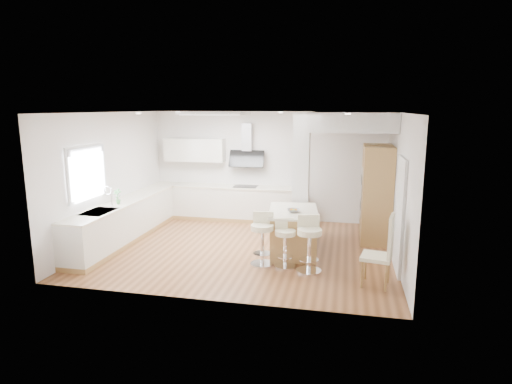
% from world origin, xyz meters
% --- Properties ---
extents(ground, '(6.00, 6.00, 0.00)m').
position_xyz_m(ground, '(0.00, 0.00, 0.00)').
color(ground, brown).
rests_on(ground, ground).
extents(ceiling, '(6.00, 5.00, 0.02)m').
position_xyz_m(ceiling, '(0.00, 0.00, 0.00)').
color(ceiling, silver).
rests_on(ceiling, ground).
extents(wall_back, '(6.00, 0.04, 2.80)m').
position_xyz_m(wall_back, '(0.00, 2.50, 1.40)').
color(wall_back, silver).
rests_on(wall_back, ground).
extents(wall_left, '(0.04, 5.00, 2.80)m').
position_xyz_m(wall_left, '(-3.00, 0.00, 1.40)').
color(wall_left, silver).
rests_on(wall_left, ground).
extents(wall_right, '(0.04, 5.00, 2.80)m').
position_xyz_m(wall_right, '(3.00, 0.00, 1.40)').
color(wall_right, silver).
rests_on(wall_right, ground).
extents(skylight, '(4.10, 2.10, 0.06)m').
position_xyz_m(skylight, '(-0.79, 0.60, 2.77)').
color(skylight, silver).
rests_on(skylight, ground).
extents(window_left, '(0.06, 1.28, 1.07)m').
position_xyz_m(window_left, '(-2.96, -0.90, 1.69)').
color(window_left, white).
rests_on(window_left, ground).
extents(doorway_right, '(0.05, 1.00, 2.10)m').
position_xyz_m(doorway_right, '(2.97, -0.60, 1.00)').
color(doorway_right, '#403932').
rests_on(doorway_right, ground).
extents(counter_left, '(0.63, 4.50, 1.35)m').
position_xyz_m(counter_left, '(-2.70, 0.23, 0.46)').
color(counter_left, '#B1864B').
rests_on(counter_left, ground).
extents(counter_back, '(3.62, 0.63, 2.50)m').
position_xyz_m(counter_back, '(-0.91, 2.22, 0.70)').
color(counter_back, '#B1864B').
rests_on(counter_back, ground).
extents(pillar, '(0.35, 0.35, 2.80)m').
position_xyz_m(pillar, '(1.05, 0.95, 1.40)').
color(pillar, silver).
rests_on(pillar, ground).
extents(soffit, '(1.78, 2.20, 0.40)m').
position_xyz_m(soffit, '(2.10, 1.40, 2.60)').
color(soffit, silver).
rests_on(soffit, ground).
extents(oven_column, '(0.63, 1.21, 2.10)m').
position_xyz_m(oven_column, '(2.68, 1.23, 1.05)').
color(oven_column, '#B1864B').
rests_on(oven_column, ground).
extents(peninsula, '(1.13, 1.56, 0.95)m').
position_xyz_m(peninsula, '(1.01, -0.03, 0.44)').
color(peninsula, '#B1864B').
rests_on(peninsula, ground).
extents(bar_stool_a, '(0.47, 0.47, 0.99)m').
position_xyz_m(bar_stool_a, '(0.54, -0.83, 0.55)').
color(bar_stool_a, white).
rests_on(bar_stool_a, ground).
extents(bar_stool_b, '(0.50, 0.50, 0.89)m').
position_xyz_m(bar_stool_b, '(0.97, -0.84, 0.50)').
color(bar_stool_b, white).
rests_on(bar_stool_b, ground).
extents(bar_stool_c, '(0.54, 0.54, 1.01)m').
position_xyz_m(bar_stool_c, '(1.42, -0.99, 0.57)').
color(bar_stool_c, white).
rests_on(bar_stool_c, ground).
extents(dining_chair, '(0.55, 0.55, 1.21)m').
position_xyz_m(dining_chair, '(2.66, -1.40, 0.65)').
color(dining_chair, '#F2ECC5').
rests_on(dining_chair, ground).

